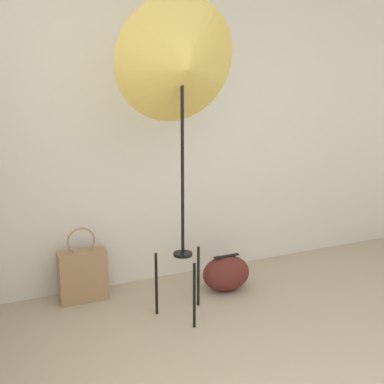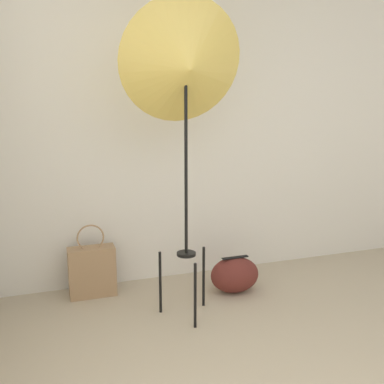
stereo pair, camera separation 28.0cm
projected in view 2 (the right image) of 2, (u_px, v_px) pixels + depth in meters
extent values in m
cube|color=silver|center=(188.00, 125.00, 3.73)|extent=(8.00, 0.05, 2.60)
cylinder|color=black|center=(195.00, 296.00, 3.00)|extent=(0.02, 0.02, 0.46)
cylinder|color=black|center=(160.00, 282.00, 3.22)|extent=(0.02, 0.02, 0.46)
cylinder|color=black|center=(204.00, 277.00, 3.32)|extent=(0.02, 0.02, 0.46)
cylinder|color=black|center=(186.00, 254.00, 3.13)|extent=(0.13, 0.13, 0.02)
cylinder|color=black|center=(186.00, 164.00, 3.00)|extent=(0.02, 0.02, 1.27)
cone|color=#D1B251|center=(186.00, 65.00, 2.87)|extent=(0.84, 0.46, 0.86)
cube|color=#9E7A56|center=(92.00, 272.00, 3.50)|extent=(0.36, 0.15, 0.39)
torus|color=#9E7A56|center=(90.00, 238.00, 3.44)|extent=(0.21, 0.01, 0.21)
ellipsoid|color=#5B231E|center=(235.00, 275.00, 3.58)|extent=(0.40, 0.28, 0.28)
cube|color=black|center=(235.00, 257.00, 3.55)|extent=(0.22, 0.04, 0.01)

